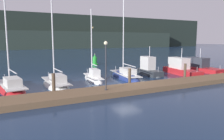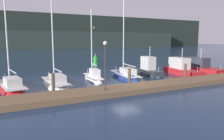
# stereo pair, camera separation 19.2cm
# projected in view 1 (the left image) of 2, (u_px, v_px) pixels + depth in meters

# --- Properties ---
(ground_plane) EXTENTS (400.00, 400.00, 0.00)m
(ground_plane) POSITION_uv_depth(u_px,v_px,m) (127.00, 86.00, 21.84)
(ground_plane) COLOR #192D4C
(dock) EXTENTS (35.87, 2.80, 0.45)m
(dock) POSITION_uv_depth(u_px,v_px,m) (139.00, 88.00, 19.91)
(dock) COLOR brown
(dock) RESTS_ON ground
(mooring_pile_1) EXTENTS (0.28, 0.28, 1.85)m
(mooring_pile_1) POSITION_uv_depth(u_px,v_px,m) (54.00, 84.00, 17.93)
(mooring_pile_1) COLOR #4C3D2D
(mooring_pile_1) RESTS_ON ground
(mooring_pile_2) EXTENTS (0.28, 0.28, 1.82)m
(mooring_pile_2) POSITION_uv_depth(u_px,v_px,m) (130.00, 78.00, 21.27)
(mooring_pile_2) COLOR #4C3D2D
(mooring_pile_2) RESTS_ON ground
(mooring_pile_3) EXTENTS (0.28, 0.28, 1.92)m
(mooring_pile_3) POSITION_uv_depth(u_px,v_px,m) (185.00, 72.00, 24.60)
(mooring_pile_3) COLOR #4C3D2D
(mooring_pile_3) RESTS_ON ground
(sailboat_berth_2) EXTENTS (2.87, 7.38, 11.44)m
(sailboat_berth_2) POSITION_uv_depth(u_px,v_px,m) (11.00, 89.00, 19.67)
(sailboat_berth_2) COLOR red
(sailboat_berth_2) RESTS_ON ground
(sailboat_berth_3) EXTENTS (2.08, 6.93, 9.97)m
(sailboat_berth_3) POSITION_uv_depth(u_px,v_px,m) (56.00, 85.00, 21.38)
(sailboat_berth_3) COLOR white
(sailboat_berth_3) RESTS_ON ground
(sailboat_berth_4) EXTENTS (2.07, 5.93, 8.71)m
(sailboat_berth_4) POSITION_uv_depth(u_px,v_px,m) (93.00, 79.00, 24.75)
(sailboat_berth_4) COLOR white
(sailboat_berth_4) RESTS_ON ground
(sailboat_berth_5) EXTENTS (3.26, 7.91, 10.14)m
(sailboat_berth_5) POSITION_uv_depth(u_px,v_px,m) (125.00, 77.00, 26.46)
(sailboat_berth_5) COLOR navy
(sailboat_berth_5) RESTS_ON ground
(motorboat_berth_6) EXTENTS (2.10, 4.83, 4.26)m
(motorboat_berth_6) POSITION_uv_depth(u_px,v_px,m) (149.00, 71.00, 28.50)
(motorboat_berth_6) COLOR #2D3338
(motorboat_berth_6) RESTS_ON ground
(motorboat_berth_7) EXTENTS (3.06, 7.30, 3.96)m
(motorboat_berth_7) POSITION_uv_depth(u_px,v_px,m) (181.00, 71.00, 29.26)
(motorboat_berth_7) COLOR red
(motorboat_berth_7) RESTS_ON ground
(motorboat_berth_8) EXTENTS (2.74, 7.54, 3.97)m
(motorboat_berth_8) POSITION_uv_depth(u_px,v_px,m) (200.00, 69.00, 32.15)
(motorboat_berth_8) COLOR red
(motorboat_berth_8) RESTS_ON ground
(channel_buoy) EXTENTS (1.21, 1.21, 2.02)m
(channel_buoy) POSITION_uv_depth(u_px,v_px,m) (95.00, 61.00, 40.54)
(channel_buoy) COLOR green
(channel_buoy) RESTS_ON ground
(dock_lamppost) EXTENTS (0.32, 0.32, 4.01)m
(dock_lamppost) POSITION_uv_depth(u_px,v_px,m) (106.00, 58.00, 17.68)
(dock_lamppost) COLOR #2D2D33
(dock_lamppost) RESTS_ON dock
(hillside_backdrop) EXTENTS (240.00, 23.00, 18.37)m
(hillside_backdrop) POSITION_uv_depth(u_px,v_px,m) (27.00, 32.00, 114.11)
(hillside_backdrop) COLOR #1E2823
(hillside_backdrop) RESTS_ON ground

